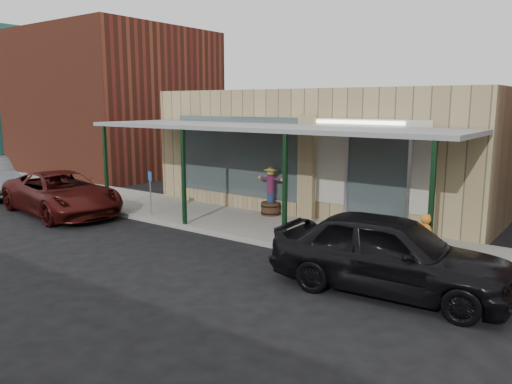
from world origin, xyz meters
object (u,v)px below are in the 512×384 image
Objects in this scene: parked_sedan at (389,253)px; car_maroon at (61,193)px; handicap_sign at (150,187)px; barrel_pumpkin at (355,231)px; barrel_scarecrow at (271,198)px.

car_maroon is (-11.74, 0.22, -0.09)m from parked_sedan.
handicap_sign reaches higher than car_maroon.
car_maroon reaches higher than barrel_pumpkin.
handicap_sign is 8.83m from parked_sedan.
handicap_sign is 3.32m from car_maroon.
car_maroon is (-9.79, -2.34, 0.30)m from barrel_pumpkin.
barrel_pumpkin is 0.58× the size of handicap_sign.
barrel_pumpkin is 0.17× the size of parked_sedan.
barrel_scarecrow reaches higher than barrel_pumpkin.
car_maroon is at bearing -134.89° from handicap_sign.
car_maroon is at bearing -166.58° from barrel_pumpkin.
barrel_pumpkin is 0.16× the size of car_maroon.
parked_sedan is 11.74m from car_maroon.
barrel_pumpkin is at bearing -68.13° from car_maroon.
barrel_scarecrow is 7.16m from car_maroon.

